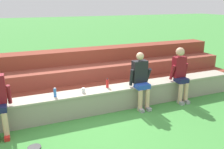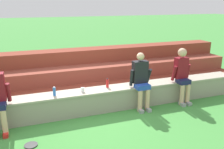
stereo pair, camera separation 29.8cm
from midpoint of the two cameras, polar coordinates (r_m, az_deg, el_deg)
The scene contains 9 objects.
ground_plane at distance 5.88m, azimuth -2.65°, elevation -9.62°, with size 80.00×80.00×0.00m, color #428E3D.
stone_seating_wall at distance 5.96m, azimuth -3.35°, elevation -6.13°, with size 8.35×0.50×0.56m.
brick_bleachers at distance 7.26m, azimuth -6.77°, elevation -0.46°, with size 9.86×1.85×1.22m.
person_left_of_center at distance 6.04m, azimuth 8.33°, elevation -1.13°, with size 0.56×0.52×1.43m.
person_center at distance 6.65m, azimuth 17.54°, elevation 0.21°, with size 0.51×0.53×1.47m.
water_bottle_near_left at distance 5.61m, azimuth -12.03°, elevation -3.98°, with size 0.06×0.06×0.21m.
water_bottle_center_gap at distance 6.00m, azimuth 0.31°, elevation -2.10°, with size 0.07×0.07×0.23m.
plastic_cup_left_end at distance 5.74m, azimuth -5.45°, elevation -3.64°, with size 0.08×0.08×0.12m, color white.
frisbee at distance 4.96m, azimuth -16.97°, elevation -15.73°, with size 0.25×0.25×0.02m, color black.
Camera 2 is at (-1.40, -5.09, 2.62)m, focal length 38.60 mm.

